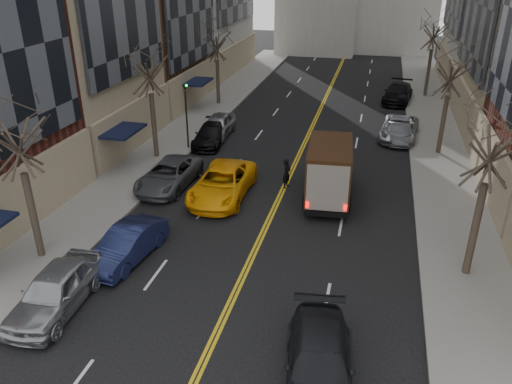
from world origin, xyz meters
TOP-DOWN VIEW (x-y plane):
  - sidewalk_left at (-9.00, 27.00)m, footprint 4.00×66.00m
  - sidewalk_right at (9.00, 27.00)m, footprint 4.00×66.00m
  - tree_lf_near at (-8.80, 8.00)m, footprint 3.20×3.20m
  - tree_lf_mid at (-8.80, 20.00)m, footprint 3.20×3.20m
  - tree_lf_far at (-8.80, 33.00)m, footprint 3.20×3.20m
  - tree_rt_near at (8.80, 11.00)m, footprint 3.20×3.20m
  - tree_rt_mid at (8.80, 25.00)m, footprint 3.20×3.20m
  - tree_rt_far at (8.80, 40.00)m, footprint 3.20×3.20m
  - traffic_signal at (-7.39, 22.00)m, footprint 0.29×0.26m
  - ups_truck at (2.51, 16.84)m, footprint 2.72×5.96m
  - observer_sedan at (3.69, 3.95)m, footprint 2.71×5.29m
  - taxi at (-3.00, 15.61)m, footprint 2.69×5.79m
  - pedestrian at (0.11, 17.65)m, footprint 0.56×0.71m
  - parked_lf_a at (-6.09, 5.14)m, footprint 2.14×4.82m
  - parked_lf_b at (-5.10, 8.81)m, footprint 2.10×4.57m
  - parked_lf_c at (-6.30, 16.16)m, footprint 2.62×5.29m
  - parked_lf_d at (-6.30, 23.37)m, footprint 2.33×4.78m
  - parked_lf_e at (-6.30, 25.04)m, footprint 1.96×4.63m
  - parked_rt_a at (6.30, 26.92)m, footprint 1.56×3.99m
  - parked_rt_b at (6.30, 27.69)m, footprint 3.01×5.50m
  - parked_rt_c at (6.30, 37.66)m, footprint 2.91×5.71m

SIDE VIEW (x-z plane):
  - sidewalk_left at x=-9.00m, z-range 0.00..0.15m
  - sidewalk_right at x=9.00m, z-range 0.00..0.15m
  - parked_rt_a at x=6.30m, z-range 0.00..1.29m
  - parked_lf_d at x=-6.30m, z-range 0.00..1.34m
  - parked_lf_c at x=-6.30m, z-range 0.00..1.44m
  - parked_lf_b at x=-5.10m, z-range 0.00..1.45m
  - parked_rt_b at x=6.30m, z-range 0.00..1.46m
  - observer_sedan at x=3.69m, z-range 0.00..1.47m
  - parked_lf_e at x=-6.30m, z-range 0.00..1.56m
  - parked_rt_c at x=6.30m, z-range 0.00..1.59m
  - taxi at x=-3.00m, z-range 0.00..1.61m
  - parked_lf_a at x=-6.09m, z-range 0.00..1.61m
  - pedestrian at x=0.11m, z-range 0.00..1.72m
  - ups_truck at x=2.51m, z-range 0.01..3.20m
  - traffic_signal at x=-7.39m, z-range 0.47..5.17m
  - tree_lf_far at x=-8.80m, z-range 1.97..10.08m
  - tree_rt_mid at x=8.80m, z-range 2.01..10.33m
  - tree_lf_near at x=-8.80m, z-range 2.03..10.45m
  - tree_rt_near at x=8.80m, z-range 2.10..10.81m
  - tree_lf_mid at x=-8.80m, z-range 2.14..11.05m
  - tree_rt_far at x=8.80m, z-range 2.19..11.29m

